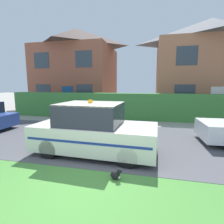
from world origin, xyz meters
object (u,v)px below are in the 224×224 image
object	(u,v)px
police_car	(94,130)
wheelie_bin	(78,109)
cat	(116,174)
house_right	(209,65)
house_left	(77,68)

from	to	relation	value
police_car	wheelie_bin	world-z (taller)	police_car
police_car	wheelie_bin	distance (m)	6.39
police_car	cat	xyz separation A→B (m)	(1.04, -1.48, -0.64)
police_car	house_right	bearing A→B (deg)	62.13
cat	house_left	bearing A→B (deg)	134.29
cat	house_right	size ratio (longest dim) A/B	0.04
police_car	house_right	size ratio (longest dim) A/B	0.45
police_car	house_left	world-z (taller)	house_left
police_car	house_left	bearing A→B (deg)	118.10
police_car	cat	world-z (taller)	police_car
police_car	wheelie_bin	size ratio (longest dim) A/B	3.48
house_right	house_left	bearing A→B (deg)	179.23
house_left	house_right	xyz separation A→B (m)	(11.88, -0.16, -0.01)
house_left	wheelie_bin	size ratio (longest dim) A/B	6.61
police_car	house_right	distance (m)	13.16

